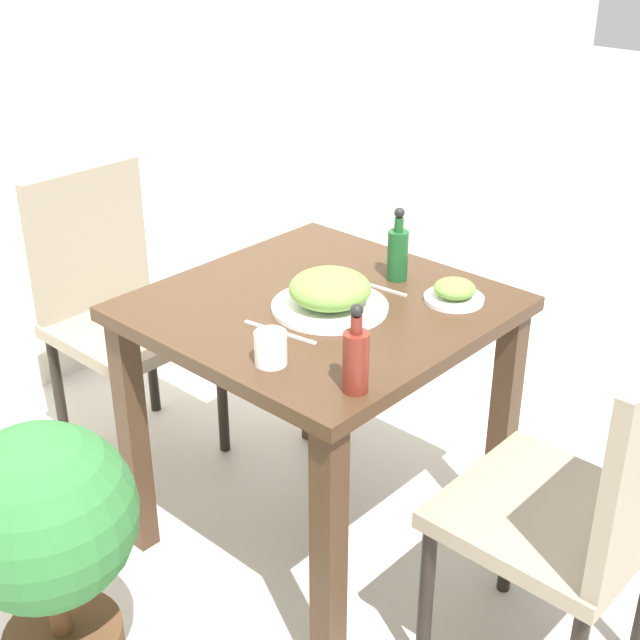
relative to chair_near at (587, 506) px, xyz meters
The scene contains 13 objects.
ground_plane 0.91m from the chair_near, 89.32° to the left, with size 16.00×16.00×0.00m, color #B7B2A8.
wall_back 2.23m from the chair_near, 89.75° to the left, with size 8.00×0.05×2.60m.
dining_table 0.76m from the chair_near, 89.32° to the left, with size 0.80×0.79×0.73m.
chair_near is the anchor object (origin of this frame).
chair_far 1.53m from the chair_near, 92.43° to the left, with size 0.42×0.42×0.91m.
food_plate 0.76m from the chair_near, 90.37° to the left, with size 0.28×0.28×0.10m.
side_plate 0.62m from the chair_near, 65.30° to the left, with size 0.15×0.15×0.06m.
drink_cup 0.74m from the chair_near, 114.99° to the left, with size 0.07×0.07×0.08m.
sauce_bottle 0.57m from the chair_near, 121.31° to the left, with size 0.05×0.05×0.20m.
condiment_bottle 0.80m from the chair_near, 70.55° to the left, with size 0.05×0.05×0.20m.
fork_utensil 0.77m from the chair_near, 104.00° to the left, with size 0.04×0.20×0.00m.
spoon_utensil 0.76m from the chair_near, 76.70° to the left, with size 0.03×0.19×0.00m.
potted_plant_left 1.09m from the chair_near, 137.53° to the left, with size 0.37×0.37×0.75m.
Camera 1 is at (-1.47, -1.34, 1.68)m, focal length 50.00 mm.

